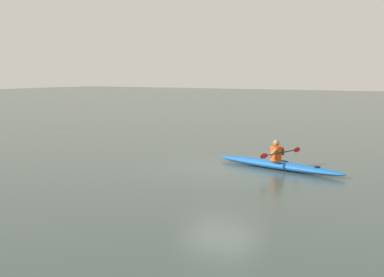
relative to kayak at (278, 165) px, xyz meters
name	(u,v)px	position (x,y,z in m)	size (l,w,h in m)	color
ground_plane	(222,168)	(1.69, 0.77, -0.14)	(160.00, 160.00, 0.00)	#384742
kayak	(278,165)	(0.00, 0.00, 0.00)	(4.93, 1.58, 0.27)	#1959A5
kayaker	(277,152)	(0.07, -0.01, 0.42)	(0.64, 2.26, 0.70)	#E04C14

